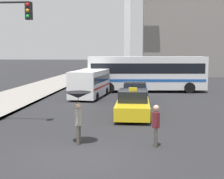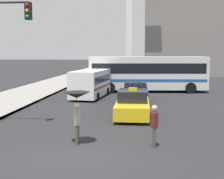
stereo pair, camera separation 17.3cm
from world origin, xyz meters
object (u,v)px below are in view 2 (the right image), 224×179
Objects in this scene: ambulance_van at (91,82)px; monument_cross at (129,3)px; pedestrian_man at (154,123)px; taxi at (133,105)px; pedestrian_with_umbrella at (77,102)px; city_bus at (148,72)px; sedan_red at (135,92)px.

monument_cross is at bearing -89.64° from ambulance_van.
ambulance_van is 13.59m from pedestrian_man.
taxi is 2.13× the size of pedestrian_with_umbrella.
city_bus is 17.07m from pedestrian_man.
pedestrian_man is at bearing 99.93° from taxi.
monument_cross is at bearing -176.03° from city_bus.
taxi is 2.72× the size of pedestrian_man.
monument_cross is (0.65, 32.42, 8.75)m from pedestrian_with_umbrella.
monument_cross is (-2.32, 32.51, 9.47)m from pedestrian_man.
city_bus is 6.65× the size of pedestrian_man.
ambulance_van is at bearing -23.67° from sedan_red.
ambulance_van is (-3.55, 7.22, 0.54)m from taxi.
sedan_red is at bearing -90.35° from taxi.
ambulance_van is at bearing -96.40° from monument_cross.
monument_cross is (2.21, 19.70, 9.20)m from ambulance_van.
pedestrian_with_umbrella is at bearing 103.74° from ambulance_van.
taxi is 28.65m from monument_cross.
city_bus is at bearing -81.42° from monument_cross.
city_bus is 17.22m from pedestrian_with_umbrella.
ambulance_van reaches higher than pedestrian_with_umbrella.
pedestrian_with_umbrella is 33.59m from monument_cross.
sedan_red is 0.78× the size of ambulance_van.
city_bus reaches higher than pedestrian_with_umbrella.
taxi reaches higher than pedestrian_man.
monument_cross reaches higher than pedestrian_with_umbrella.
taxi is at bearing 122.92° from ambulance_van.
taxi is 11.55m from city_bus.
pedestrian_with_umbrella is at bearing -14.60° from city_bus.
city_bus is at bearing -7.64° from pedestrian_with_umbrella.
monument_cross reaches higher than city_bus.
ambulance_van is 0.30× the size of monument_cross.
monument_cross is at bearing -175.86° from pedestrian_man.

